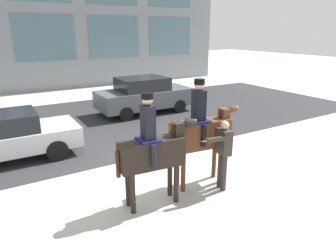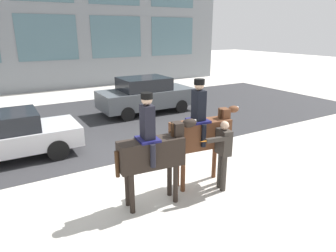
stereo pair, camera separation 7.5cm
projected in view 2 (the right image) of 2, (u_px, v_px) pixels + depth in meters
The scene contains 7 objects.
ground_plane at pixel (142, 166), 8.34m from camera, with size 80.00×80.00×0.00m, color beige.
road_surface at pixel (92, 123), 12.25m from camera, with size 24.91×8.50×0.01m.
mounted_horse_lead at pixel (153, 150), 6.17m from camera, with size 1.82×0.65×2.46m.
mounted_horse_companion at pixel (201, 132), 6.98m from camera, with size 1.84×0.65×2.58m.
pedestrian_bystander at pixel (223, 150), 6.83m from camera, with size 0.87×0.44×1.68m.
street_car_near_lane at pixel (4, 136), 8.55m from camera, with size 4.08×1.79×1.39m.
street_car_far_lane at pixel (146, 95), 13.60m from camera, with size 4.26×1.95×1.61m.
Camera 2 is at (-3.22, -6.94, 3.59)m, focal length 32.00 mm.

